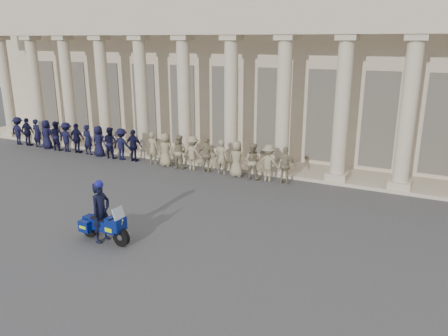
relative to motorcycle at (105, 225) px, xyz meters
The scene contains 5 objects.
ground 1.80m from the motorcycle, 42.16° to the left, with size 90.00×90.00×0.00m, color #3E3E40.
building 16.44m from the motorcycle, 85.41° to the left, with size 40.00×12.50×9.00m.
officer_rank 9.51m from the motorcycle, 123.00° to the left, with size 17.75×0.63×1.66m.
motorcycle is the anchor object (origin of this frame).
rider 0.46m from the motorcycle, behind, with size 0.50×0.72×2.01m.
Camera 1 is at (7.60, -10.70, 6.10)m, focal length 35.00 mm.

